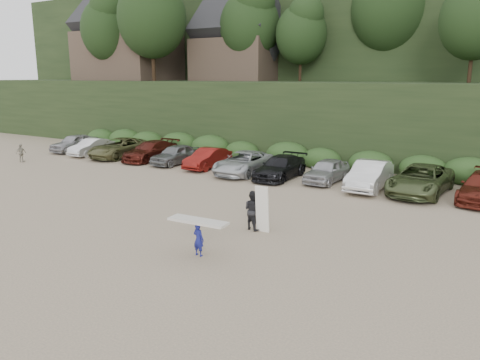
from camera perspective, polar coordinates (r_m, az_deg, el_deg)
The scene contains 6 objects.
ground at distance 22.35m, azimuth -6.23°, elevation -4.40°, with size 120.00×120.00×0.00m, color tan.
hillside_backdrop at distance 54.69m, azimuth 17.81°, elevation 16.99°, with size 90.00×41.50×28.00m.
parked_cars at distance 31.05m, azimuth 3.27°, elevation 1.92°, with size 39.71×6.19×1.64m.
distant_walker at distance 39.66m, azimuth -25.15°, elevation 3.00°, with size 0.82×0.34×1.41m, color #9C9684.
child_surfer at distance 17.28m, azimuth -5.10°, elevation -6.26°, with size 2.33×0.77×1.38m.
adult_surfer at distance 20.10m, azimuth 1.67°, elevation -3.68°, with size 1.32×0.84×2.03m.
Camera 1 is at (13.09, -16.90, 6.52)m, focal length 35.00 mm.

